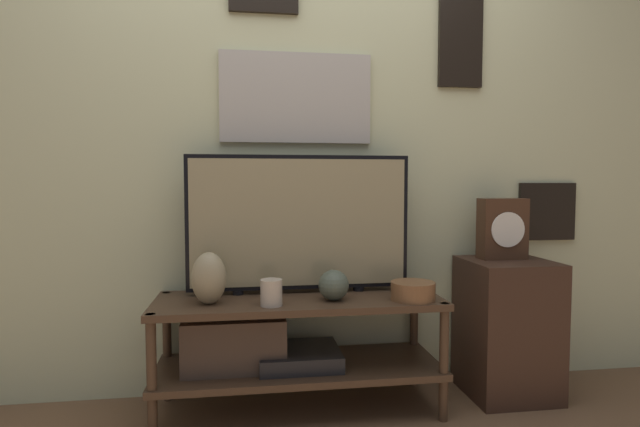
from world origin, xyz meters
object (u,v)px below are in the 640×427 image
mantel_clock (502,229)px  vase_round_glass (334,285)px  vase_urn_stoneware (209,278)px  candle_jar (271,293)px  television (299,223)px  vase_wide_bowl (413,291)px

mantel_clock → vase_round_glass: bearing=-170.1°
vase_urn_stoneware → mantel_clock: size_ratio=0.75×
candle_jar → mantel_clock: 1.18m
television → vase_urn_stoneware: bearing=-158.3°
vase_urn_stoneware → vase_round_glass: (0.53, -0.01, -0.04)m
vase_wide_bowl → mantel_clock: size_ratio=0.65×
vase_urn_stoneware → candle_jar: size_ratio=2.00×
mantel_clock → vase_wide_bowl: bearing=-159.3°
vase_wide_bowl → candle_jar: size_ratio=1.75×
vase_wide_bowl → vase_round_glass: vase_round_glass is taller
vase_wide_bowl → vase_urn_stoneware: bearing=176.4°
vase_round_glass → mantel_clock: mantel_clock is taller
television → mantel_clock: bearing=-1.1°
vase_wide_bowl → mantel_clock: bearing=20.7°
vase_round_glass → candle_jar: 0.28m
television → candle_jar: bearing=-122.0°
vase_urn_stoneware → mantel_clock: mantel_clock is taller
vase_urn_stoneware → vase_round_glass: size_ratio=1.65×
candle_jar → vase_round_glass: bearing=11.8°
vase_wide_bowl → vase_round_glass: size_ratio=1.45×
vase_round_glass → vase_urn_stoneware: bearing=178.9°
television → vase_urn_stoneware: (-0.40, -0.16, -0.22)m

